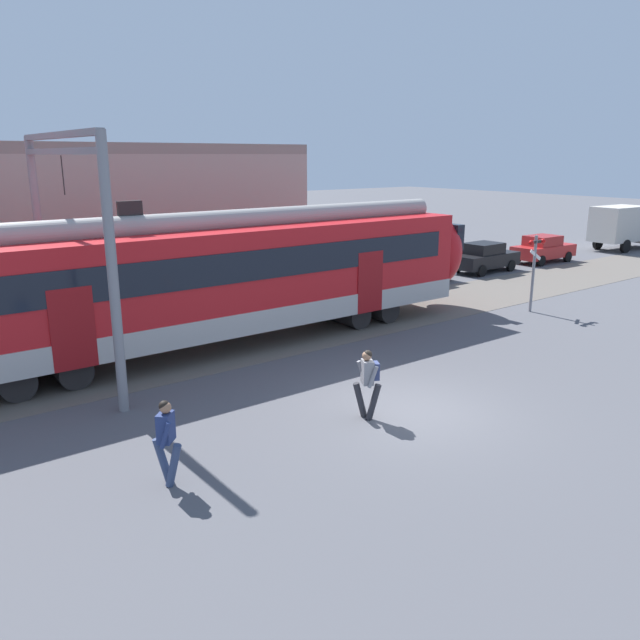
{
  "coord_description": "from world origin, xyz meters",
  "views": [
    {
      "loc": [
        -10.2,
        -9.77,
        5.95
      ],
      "look_at": [
        -0.28,
        3.34,
        1.6
      ],
      "focal_mm": 35.0,
      "sensor_mm": 36.0,
      "label": 1
    }
  ],
  "objects": [
    {
      "name": "crossing_signal",
      "position": [
        10.76,
        4.2,
        2.01
      ],
      "size": [
        0.96,
        0.21,
        3.0
      ],
      "color": "gray",
      "rests_on": "ground"
    },
    {
      "name": "parked_car_black",
      "position": [
        16.28,
        10.9,
        0.78
      ],
      "size": [
        4.04,
        1.84,
        1.54
      ],
      "color": "black",
      "rests_on": "ground"
    },
    {
      "name": "pedestrian_navy",
      "position": [
        -6.11,
        0.3,
        0.96
      ],
      "size": [
        0.44,
        0.68,
        1.67
      ],
      "color": "navy",
      "rests_on": "ground"
    },
    {
      "name": "parked_car_red",
      "position": [
        21.44,
        10.84,
        0.78
      ],
      "size": [
        4.04,
        1.84,
        1.54
      ],
      "color": "#B22323",
      "rests_on": "ground"
    },
    {
      "name": "catenary_gantry",
      "position": [
        -5.54,
        7.41,
        4.31
      ],
      "size": [
        0.24,
        6.64,
        6.53
      ],
      "color": "gray",
      "rests_on": "ground"
    },
    {
      "name": "parked_car_silver",
      "position": [
        11.22,
        10.92,
        0.78
      ],
      "size": [
        4.02,
        1.81,
        1.54
      ],
      "color": "#B7BABF",
      "rests_on": "ground"
    },
    {
      "name": "background_building",
      "position": [
        -4.45,
        15.09,
        3.21
      ],
      "size": [
        20.92,
        5.0,
        9.2
      ],
      "color": "gray",
      "rests_on": "ground"
    },
    {
      "name": "ground_plane",
      "position": [
        0.0,
        0.0,
        0.0
      ],
      "size": [
        160.0,
        160.0,
        0.0
      ],
      "primitive_type": "plane",
      "color": "#515156"
    },
    {
      "name": "pedestrian_grey",
      "position": [
        -1.16,
        0.33,
        0.99
      ],
      "size": [
        0.57,
        0.66,
        1.67
      ],
      "color": "#28282D",
      "rests_on": "ground"
    },
    {
      "name": "box_truck",
      "position": [
        29.99,
        10.66,
        1.57
      ],
      "size": [
        5.34,
        2.32,
        2.82
      ],
      "color": "beige",
      "rests_on": "ground"
    }
  ]
}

